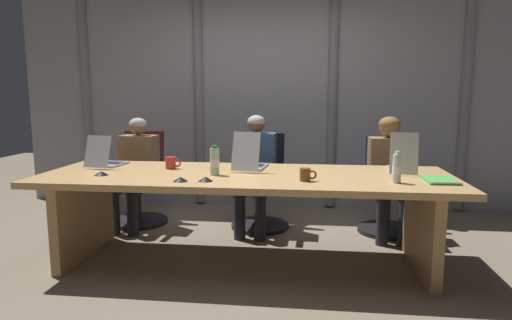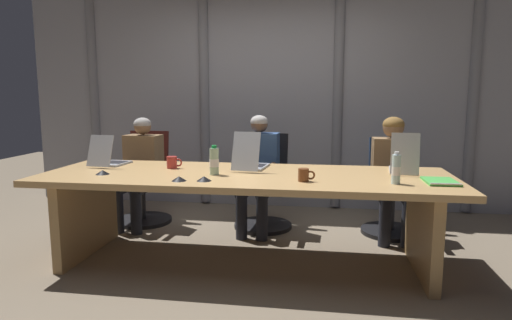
{
  "view_description": "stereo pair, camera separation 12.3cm",
  "coord_description": "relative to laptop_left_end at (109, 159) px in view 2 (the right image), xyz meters",
  "views": [
    {
      "loc": [
        0.49,
        -3.45,
        1.38
      ],
      "look_at": [
        0.08,
        0.09,
        0.85
      ],
      "focal_mm": 30.84,
      "sensor_mm": 36.0,
      "label": 1
    },
    {
      "loc": [
        0.61,
        -3.43,
        1.38
      ],
      "look_at": [
        0.08,
        0.09,
        0.85
      ],
      "focal_mm": 30.84,
      "sensor_mm": 36.0,
      "label": 2
    }
  ],
  "objects": [
    {
      "name": "person_left_mid",
      "position": [
        1.25,
        0.65,
        -0.14
      ],
      "size": [
        0.42,
        0.56,
        1.17
      ],
      "rotation": [
        0.0,
        0.0,
        -1.62
      ],
      "color": "#335184",
      "rests_on": "ground_plane"
    },
    {
      "name": "laptop_left_end",
      "position": [
        0.0,
        0.0,
        0.0
      ],
      "size": [
        0.26,
        0.41,
        0.28
      ],
      "rotation": [
        0.0,
        0.0,
        1.47
      ],
      "color": "#A8ADB7",
      "rests_on": "conference_table"
    },
    {
      "name": "conference_mic_right_side",
      "position": [
        0.85,
        -0.59,
        -0.04
      ],
      "size": [
        0.11,
        0.11,
        0.03
      ],
      "primitive_type": "cone",
      "color": "black",
      "rests_on": "conference_table"
    },
    {
      "name": "water_bottle_secondary",
      "position": [
        2.41,
        -0.46,
        0.05
      ],
      "size": [
        0.06,
        0.06,
        0.23
      ],
      "color": "silver",
      "rests_on": "conference_table"
    },
    {
      "name": "spiral_notepad",
      "position": [
        2.74,
        -0.36,
        -0.05
      ],
      "size": [
        0.23,
        0.31,
        0.03
      ],
      "rotation": [
        0.0,
        0.0,
        0.02
      ],
      "color": "#4CB74C",
      "rests_on": "conference_table"
    },
    {
      "name": "person_left_end",
      "position": [
        0.0,
        0.64,
        -0.16
      ],
      "size": [
        0.42,
        0.57,
        1.14
      ],
      "rotation": [
        0.0,
        0.0,
        -1.67
      ],
      "color": "olive",
      "rests_on": "ground_plane"
    },
    {
      "name": "laptop_center",
      "position": [
        2.54,
        0.01,
        0.01
      ],
      "size": [
        0.26,
        0.43,
        0.34
      ],
      "rotation": [
        0.0,
        0.0,
        1.45
      ],
      "color": "#BCBCC1",
      "rests_on": "conference_table"
    },
    {
      "name": "conference_mic_middle",
      "position": [
        1.03,
        -0.56,
        -0.04
      ],
      "size": [
        0.11,
        0.11,
        0.03
      ],
      "primitive_type": "cone",
      "color": "black",
      "rests_on": "conference_table"
    },
    {
      "name": "laptop_left_mid",
      "position": [
        1.29,
        0.01,
        0.01
      ],
      "size": [
        0.27,
        0.48,
        0.33
      ],
      "rotation": [
        0.0,
        0.0,
        1.46
      ],
      "color": "#A8ADB7",
      "rests_on": "conference_table"
    },
    {
      "name": "coffee_mug_near",
      "position": [
        0.61,
        -0.06,
        -0.0
      ],
      "size": [
        0.14,
        0.09,
        0.1
      ],
      "color": "#B2332D",
      "rests_on": "conference_table"
    },
    {
      "name": "conference_mic_left_side",
      "position": [
        0.15,
        -0.42,
        -0.04
      ],
      "size": [
        0.11,
        0.11,
        0.03
      ],
      "primitive_type": "cone",
      "color": "black",
      "rests_on": "conference_table"
    },
    {
      "name": "person_center",
      "position": [
        2.56,
        0.65,
        -0.13
      ],
      "size": [
        0.39,
        0.55,
        1.17
      ],
      "rotation": [
        0.0,
        0.0,
        -1.56
      ],
      "color": "olive",
      "rests_on": "ground_plane"
    },
    {
      "name": "office_chair_left_mid",
      "position": [
        1.29,
        0.81,
        -0.44
      ],
      "size": [
        0.6,
        0.6,
        0.97
      ],
      "rotation": [
        0.0,
        0.0,
        -1.64
      ],
      "color": "black",
      "rests_on": "ground_plane"
    },
    {
      "name": "conference_table",
      "position": [
        1.28,
        -0.22,
        -0.21
      ],
      "size": [
        3.29,
        1.11,
        0.75
      ],
      "color": "tan",
      "rests_on": "ground_plane"
    },
    {
      "name": "curtain_backdrop",
      "position": [
        1.27,
        1.73,
        0.67
      ],
      "size": [
        6.19,
        0.16,
        2.95
      ],
      "color": "#9999A0",
      "rests_on": "ground_plane"
    },
    {
      "name": "water_bottle_primary",
      "position": [
        1.04,
        -0.3,
        0.05
      ],
      "size": [
        0.07,
        0.07,
        0.23
      ],
      "color": "#ADD1B2",
      "rests_on": "conference_table"
    },
    {
      "name": "coffee_mug_far",
      "position": [
        1.76,
        -0.47,
        -0.01
      ],
      "size": [
        0.13,
        0.08,
        0.1
      ],
      "color": "brown",
      "rests_on": "conference_table"
    },
    {
      "name": "office_chair_left_end",
      "position": [
        -0.02,
        0.81,
        -0.44
      ],
      "size": [
        0.6,
        0.6,
        0.98
      ],
      "rotation": [
        0.0,
        0.0,
        -1.55
      ],
      "color": "#511E19",
      "rests_on": "ground_plane"
    },
    {
      "name": "ground_plane",
      "position": [
        1.28,
        -0.22,
        -0.8
      ],
      "size": [
        12.38,
        12.38,
        0.0
      ],
      "primitive_type": "plane",
      "color": "#7F705B"
    },
    {
      "name": "office_chair_center",
      "position": [
        2.59,
        0.81,
        -0.45
      ],
      "size": [
        0.6,
        0.6,
        0.94
      ],
      "rotation": [
        0.0,
        0.0,
        -1.55
      ],
      "color": "navy",
      "rests_on": "ground_plane"
    }
  ]
}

